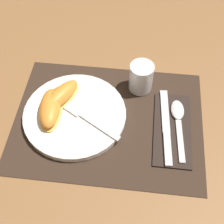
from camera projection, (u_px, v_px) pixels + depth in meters
ground_plane at (108, 120)px, 0.80m from camera, size 3.00×3.00×0.00m
placemat at (108, 120)px, 0.79m from camera, size 0.48×0.36×0.00m
plate at (75, 115)px, 0.79m from camera, size 0.26×0.26×0.02m
juice_glass at (141, 79)px, 0.83m from camera, size 0.06×0.06×0.08m
napkin at (172, 129)px, 0.77m from camera, size 0.09×0.22×0.00m
knife at (166, 127)px, 0.77m from camera, size 0.03×0.22×0.01m
spoon at (178, 118)px, 0.79m from camera, size 0.04×0.18×0.01m
fork at (83, 115)px, 0.78m from camera, size 0.18×0.12×0.00m
citrus_wedge_0 at (60, 97)px, 0.79m from camera, size 0.11×0.14×0.04m
citrus_wedge_1 at (53, 101)px, 0.79m from camera, size 0.08×0.11×0.03m
citrus_wedge_2 at (50, 108)px, 0.77m from camera, size 0.07×0.13×0.04m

